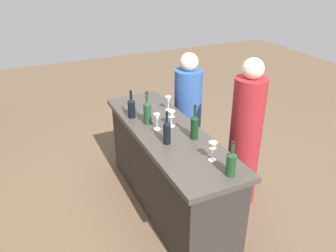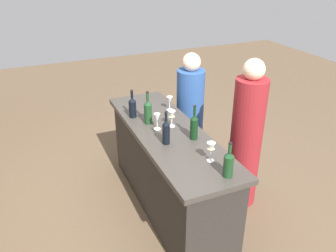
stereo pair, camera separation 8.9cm
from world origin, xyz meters
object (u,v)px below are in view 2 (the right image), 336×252
wine_bottle_second_left_dark_green (194,126)px  wine_glass_near_right (172,116)px  wine_bottle_rightmost_near_black (132,107)px  wine_bottle_center_near_black (166,132)px  person_center_guest (190,115)px  wine_bottle_leftmost_olive_green (229,164)px  wine_glass_far_left (157,119)px  wine_glass_near_left (170,101)px  wine_glass_near_center (211,148)px  person_left_guest (246,140)px  wine_bottle_second_right_olive_green (148,111)px

wine_bottle_second_left_dark_green → wine_glass_near_right: size_ratio=2.01×
wine_glass_near_right → wine_bottle_rightmost_near_black: bearing=38.1°
wine_bottle_center_near_black → wine_glass_near_right: 0.35m
wine_bottle_second_left_dark_green → person_center_guest: 1.10m
wine_bottle_second_left_dark_green → person_center_guest: size_ratio=0.23×
wine_bottle_leftmost_olive_green → wine_glass_far_left: wine_bottle_leftmost_olive_green is taller
wine_bottle_leftmost_olive_green → wine_glass_near_right: bearing=3.0°
wine_glass_near_right → person_center_guest: bearing=-39.8°
wine_glass_far_left → wine_bottle_leftmost_olive_green: bearing=-167.8°
wine_glass_near_right → person_center_guest: (0.63, -0.52, -0.36)m
wine_glass_near_left → wine_glass_near_center: 1.08m
wine_bottle_second_left_dark_green → wine_glass_near_center: wine_bottle_second_left_dark_green is taller
wine_bottle_leftmost_olive_green → person_center_guest: 1.68m
wine_bottle_second_left_dark_green → wine_glass_near_center: (-0.39, 0.05, -0.01)m
wine_bottle_rightmost_near_black → person_left_guest: bearing=-123.9°
wine_bottle_rightmost_near_black → person_center_guest: (0.27, -0.81, -0.35)m
wine_bottle_center_near_black → person_left_guest: size_ratio=0.20×
wine_glass_near_left → wine_glass_far_left: size_ratio=0.94×
wine_glass_far_left → person_left_guest: person_left_guest is taller
wine_bottle_rightmost_near_black → wine_glass_near_center: 1.11m
wine_bottle_rightmost_near_black → person_center_guest: size_ratio=0.21×
wine_glass_far_left → wine_glass_near_center: bearing=-165.0°
wine_glass_far_left → wine_bottle_rightmost_near_black: bearing=19.7°
wine_glass_near_left → person_left_guest: person_left_guest is taller
wine_bottle_center_near_black → wine_bottle_second_left_dark_green: bearing=-94.3°
wine_glass_near_right → person_left_guest: bearing=-113.1°
wine_bottle_center_near_black → wine_glass_near_right: size_ratio=1.90×
wine_bottle_second_left_dark_green → wine_bottle_second_right_olive_green: 0.54m
person_left_guest → person_center_guest: (0.92, 0.17, -0.08)m
wine_glass_near_left → wine_bottle_second_left_dark_green: bearing=175.1°
wine_bottle_second_left_dark_green → person_left_guest: person_left_guest is taller
wine_bottle_second_left_dark_green → person_center_guest: person_center_guest is taller
wine_bottle_second_left_dark_green → wine_bottle_rightmost_near_black: 0.77m
wine_bottle_leftmost_olive_green → wine_bottle_second_right_olive_green: size_ratio=0.87×
wine_bottle_second_left_dark_green → wine_glass_near_left: 0.69m
wine_glass_near_left → wine_glass_near_center: bearing=174.4°
person_center_guest → wine_glass_far_left: bearing=43.2°
wine_bottle_second_left_dark_green → wine_glass_near_center: bearing=173.1°
wine_bottle_center_near_black → wine_bottle_rightmost_near_black: size_ratio=1.06×
wine_bottle_second_left_dark_green → wine_bottle_leftmost_olive_green: bearing=177.0°
wine_bottle_center_near_black → wine_bottle_rightmost_near_black: bearing=8.5°
wine_bottle_second_left_dark_green → wine_bottle_rightmost_near_black: size_ratio=1.12×
wine_bottle_center_near_black → wine_bottle_rightmost_near_black: wine_bottle_center_near_black is taller
wine_bottle_center_near_black → person_left_guest: 0.92m
wine_bottle_second_left_dark_green → person_left_guest: size_ratio=0.21×
person_center_guest → person_left_guest: bearing=100.9°
wine_glass_far_left → person_center_guest: bearing=-47.3°
wine_bottle_center_near_black → wine_glass_far_left: (0.29, -0.03, -0.01)m
wine_glass_near_center → wine_glass_near_left: bearing=-5.6°
wine_bottle_center_near_black → wine_glass_far_left: size_ratio=1.93×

